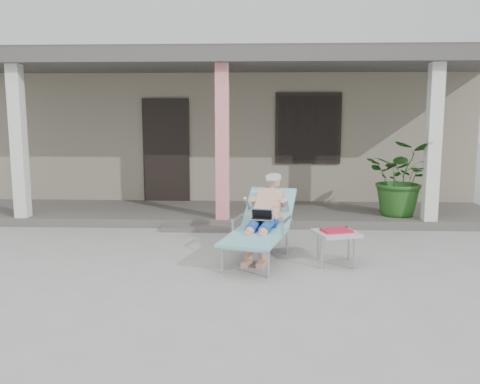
{
  "coord_description": "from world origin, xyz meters",
  "views": [
    {
      "loc": [
        0.66,
        -6.4,
        1.91
      ],
      "look_at": [
        0.37,
        0.6,
        0.85
      ],
      "focal_mm": 38.0,
      "sensor_mm": 36.0,
      "label": 1
    }
  ],
  "objects": [
    {
      "name": "porch_step",
      "position": [
        0.0,
        1.85,
        0.04
      ],
      "size": [
        2.0,
        0.3,
        0.07
      ],
      "primitive_type": "cube",
      "color": "#605B56",
      "rests_on": "ground"
    },
    {
      "name": "porch_deck",
      "position": [
        0.0,
        3.0,
        0.07
      ],
      "size": [
        10.0,
        2.0,
        0.15
      ],
      "primitive_type": "cube",
      "color": "#605B56",
      "rests_on": "ground"
    },
    {
      "name": "porch_overhang",
      "position": [
        0.0,
        2.95,
        2.79
      ],
      "size": [
        10.0,
        2.3,
        2.85
      ],
      "color": "silver",
      "rests_on": "porch_deck"
    },
    {
      "name": "potted_palm",
      "position": [
        3.14,
        2.6,
        0.82
      ],
      "size": [
        1.47,
        1.37,
        1.33
      ],
      "primitive_type": "imported",
      "rotation": [
        0.0,
        0.0,
        -0.32
      ],
      "color": "#26591E",
      "rests_on": "porch_deck"
    },
    {
      "name": "side_table",
      "position": [
        1.63,
        0.02,
        0.39
      ],
      "size": [
        0.64,
        0.64,
        0.46
      ],
      "rotation": [
        0.0,
        0.0,
        0.29
      ],
      "color": "#B1B2AD",
      "rests_on": "ground"
    },
    {
      "name": "ground",
      "position": [
        0.0,
        0.0,
        0.0
      ],
      "size": [
        60.0,
        60.0,
        0.0
      ],
      "primitive_type": "plane",
      "color": "#9E9E99",
      "rests_on": "ground"
    },
    {
      "name": "lounger",
      "position": [
        0.68,
        0.31,
        0.71
      ],
      "size": [
        1.07,
        1.84,
        1.16
      ],
      "rotation": [
        0.0,
        0.0,
        -0.25
      ],
      "color": "#B7B7BC",
      "rests_on": "ground"
    },
    {
      "name": "house",
      "position": [
        0.0,
        6.5,
        1.67
      ],
      "size": [
        10.4,
        5.4,
        3.3
      ],
      "color": "gray",
      "rests_on": "ground"
    }
  ]
}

